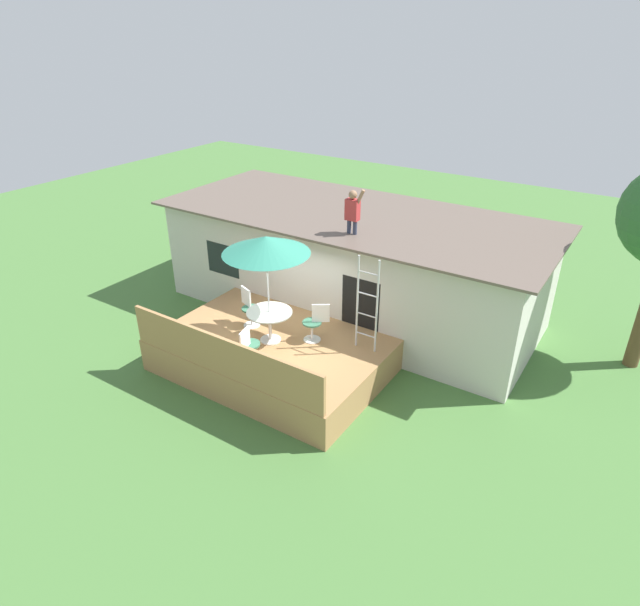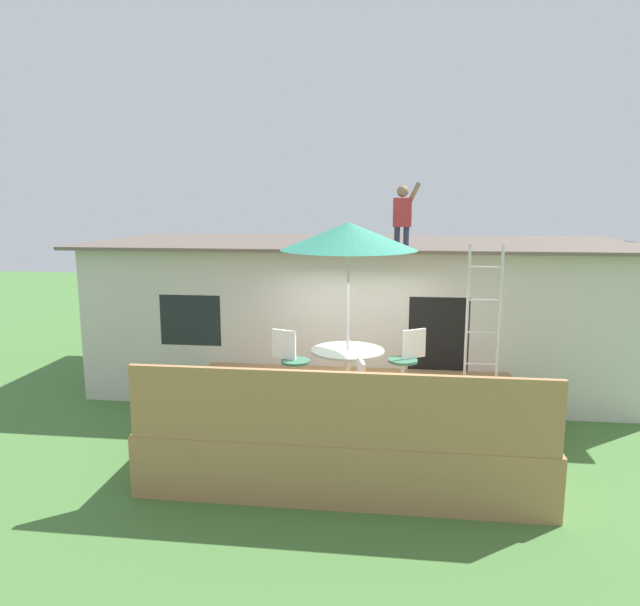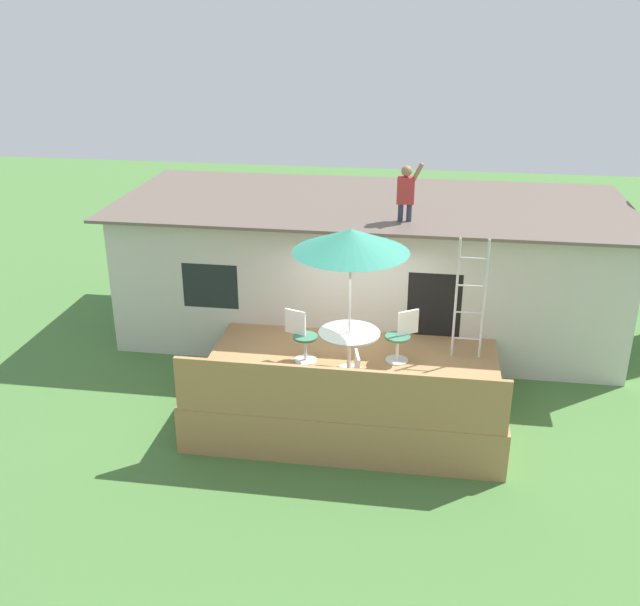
# 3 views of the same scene
# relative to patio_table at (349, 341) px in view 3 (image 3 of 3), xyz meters

# --- Properties ---
(ground_plane) EXTENTS (40.00, 40.00, 0.00)m
(ground_plane) POSITION_rel_patio_table_xyz_m (0.02, 0.09, -1.39)
(ground_plane) COLOR #477538
(house) EXTENTS (10.50, 4.50, 2.84)m
(house) POSITION_rel_patio_table_xyz_m (0.02, 3.68, 0.04)
(house) COLOR beige
(house) RESTS_ON ground
(deck) EXTENTS (5.12, 3.51, 0.80)m
(deck) POSITION_rel_patio_table_xyz_m (0.02, 0.09, -0.99)
(deck) COLOR #A87A4C
(deck) RESTS_ON ground
(deck_railing) EXTENTS (5.02, 0.08, 0.90)m
(deck_railing) POSITION_rel_patio_table_xyz_m (0.02, -1.62, -0.14)
(deck_railing) COLOR #A87A4C
(deck_railing) RESTS_ON deck
(patio_table) EXTENTS (1.04, 1.04, 0.74)m
(patio_table) POSITION_rel_patio_table_xyz_m (0.00, 0.00, 0.00)
(patio_table) COLOR silver
(patio_table) RESTS_ON deck
(patio_umbrella) EXTENTS (1.90, 1.90, 2.54)m
(patio_umbrella) POSITION_rel_patio_table_xyz_m (0.00, 0.00, 1.76)
(patio_umbrella) COLOR silver
(patio_umbrella) RESTS_ON deck
(step_ladder) EXTENTS (0.52, 0.04, 2.20)m
(step_ladder) POSITION_rel_patio_table_xyz_m (1.99, 0.89, 0.51)
(step_ladder) COLOR silver
(step_ladder) RESTS_ON deck
(person_figure) EXTENTS (0.47, 0.20, 1.11)m
(person_figure) POSITION_rel_patio_table_xyz_m (0.77, 2.31, 2.06)
(person_figure) COLOR #33384C
(person_figure) RESTS_ON house
(patio_chair_left) EXTENTS (0.60, 0.44, 0.92)m
(patio_chair_left) POSITION_rel_patio_table_xyz_m (-0.87, 0.32, -0.13)
(patio_chair_left) COLOR silver
(patio_chair_left) RESTS_ON deck
(patio_chair_right) EXTENTS (0.56, 0.46, 0.92)m
(patio_chair_right) POSITION_rel_patio_table_xyz_m (0.85, 0.58, -0.13)
(patio_chair_right) COLOR silver
(patio_chair_right) RESTS_ON deck
(patio_chair_near) EXTENTS (0.44, 0.62, 0.92)m
(patio_chair_near) POSITION_rel_patio_table_xyz_m (0.23, -1.03, -0.13)
(patio_chair_near) COLOR silver
(patio_chair_near) RESTS_ON deck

